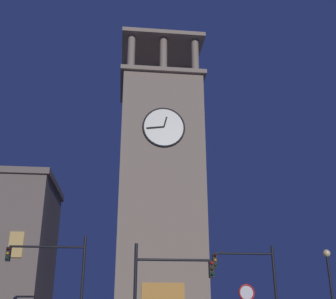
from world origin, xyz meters
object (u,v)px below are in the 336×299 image
(street_lamp, at_px, (330,279))
(clocktower, at_px, (160,193))
(traffic_signal_mid, at_px, (163,284))
(traffic_signal_far, at_px, (58,274))
(traffic_signal_near, at_px, (255,280))

(street_lamp, bearing_deg, clocktower, -52.60)
(traffic_signal_mid, relative_size, street_lamp, 0.93)
(clocktower, relative_size, traffic_signal_far, 4.85)
(clocktower, height_order, traffic_signal_far, clocktower)
(clocktower, bearing_deg, traffic_signal_far, 59.86)
(street_lamp, bearing_deg, traffic_signal_mid, 21.22)
(clocktower, relative_size, street_lamp, 5.35)
(traffic_signal_far, relative_size, street_lamp, 1.11)
(traffic_signal_near, relative_size, street_lamp, 1.01)
(traffic_signal_mid, xyz_separation_m, traffic_signal_far, (5.41, -4.13, 0.70))
(traffic_signal_near, relative_size, traffic_signal_far, 0.92)
(traffic_signal_near, relative_size, traffic_signal_mid, 1.09)
(clocktower, distance_m, traffic_signal_near, 15.24)
(clocktower, relative_size, traffic_signal_near, 5.29)
(clocktower, distance_m, traffic_signal_mid, 17.71)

